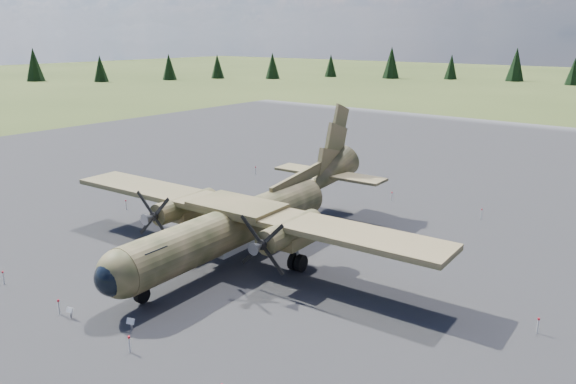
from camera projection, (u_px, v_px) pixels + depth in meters
The scene contains 7 objects.
ground at pixel (278, 256), 37.59m from camera, with size 500.00×500.00×0.00m, color #4E5827.
apron at pixel (356, 218), 45.18m from camera, with size 120.00×120.00×0.04m, color #515155.
transport_plane at pixel (247, 214), 37.39m from camera, with size 28.72×26.08×9.47m.
info_placard_left at pixel (70, 311), 29.20m from camera, with size 0.42×0.24×0.62m.
info_placard_right at pixel (131, 323), 27.97m from camera, with size 0.47×0.31×0.68m.
barrier_fence at pixel (272, 247), 37.66m from camera, with size 33.12×29.62×0.85m.
treeline at pixel (239, 256), 25.14m from camera, with size 323.42×331.25×10.91m.
Camera 1 is at (22.04, -27.20, 14.34)m, focal length 35.00 mm.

